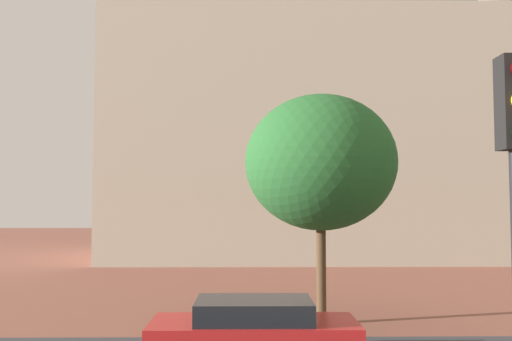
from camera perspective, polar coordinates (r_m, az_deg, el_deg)
name	(u,v)px	position (r m, az deg, el deg)	size (l,w,h in m)	color
landmark_building	(296,108)	(35.08, 4.29, 6.68)	(23.78, 11.92, 35.69)	#B2A893
car_red	(254,332)	(12.11, -0.22, -16.72)	(4.47, 2.03, 1.36)	red
tree_curb_far	(320,163)	(15.64, 6.85, 0.83)	(4.37, 4.37, 6.57)	#4C3823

